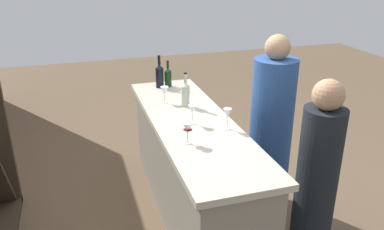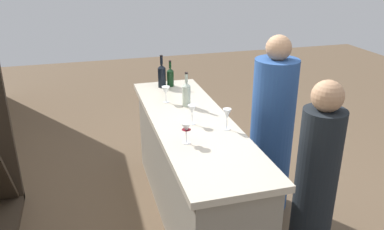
{
  "view_description": "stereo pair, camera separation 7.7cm",
  "coord_description": "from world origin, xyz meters",
  "px_view_note": "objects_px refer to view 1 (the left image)",
  "views": [
    {
      "loc": [
        -2.89,
        0.9,
        2.23
      ],
      "look_at": [
        0.0,
        0.0,
        0.99
      ],
      "focal_mm": 36.97,
      "sensor_mm": 36.0,
      "label": 1
    },
    {
      "loc": [
        -2.91,
        0.82,
        2.23
      ],
      "look_at": [
        0.0,
        0.0,
        0.99
      ],
      "focal_mm": 36.97,
      "sensor_mm": 36.0,
      "label": 2
    }
  ],
  "objects_px": {
    "person_left_guest": "(271,132)",
    "wine_glass_near_right": "(165,91)",
    "wine_glass_near_left": "(227,115)",
    "wine_glass_far_left": "(188,128)",
    "wine_bottle_second_left_near_black": "(160,75)",
    "wine_glass_near_center": "(192,110)",
    "wine_bottle_center_dark_green": "(168,77)",
    "wine_bottle_leftmost_clear_pale": "(185,94)",
    "person_center_guest": "(317,177)"
  },
  "relations": [
    {
      "from": "wine_glass_near_right",
      "to": "person_left_guest",
      "type": "distance_m",
      "value": 1.04
    },
    {
      "from": "wine_glass_near_left",
      "to": "wine_glass_far_left",
      "type": "relative_size",
      "value": 1.06
    },
    {
      "from": "wine_bottle_second_left_near_black",
      "to": "wine_bottle_center_dark_green",
      "type": "bearing_deg",
      "value": -85.45
    },
    {
      "from": "wine_glass_near_left",
      "to": "wine_bottle_leftmost_clear_pale",
      "type": "bearing_deg",
      "value": 16.45
    },
    {
      "from": "wine_glass_near_left",
      "to": "wine_glass_near_right",
      "type": "distance_m",
      "value": 0.8
    },
    {
      "from": "wine_bottle_second_left_near_black",
      "to": "wine_bottle_center_dark_green",
      "type": "distance_m",
      "value": 0.09
    },
    {
      "from": "wine_bottle_center_dark_green",
      "to": "wine_glass_far_left",
      "type": "height_order",
      "value": "wine_bottle_center_dark_green"
    },
    {
      "from": "wine_bottle_center_dark_green",
      "to": "wine_glass_near_left",
      "type": "relative_size",
      "value": 1.59
    },
    {
      "from": "wine_bottle_second_left_near_black",
      "to": "person_center_guest",
      "type": "height_order",
      "value": "person_center_guest"
    },
    {
      "from": "wine_glass_near_right",
      "to": "wine_glass_near_left",
      "type": "bearing_deg",
      "value": -155.66
    },
    {
      "from": "wine_glass_far_left",
      "to": "person_center_guest",
      "type": "height_order",
      "value": "person_center_guest"
    },
    {
      "from": "wine_glass_far_left",
      "to": "person_left_guest",
      "type": "relative_size",
      "value": 0.1
    },
    {
      "from": "wine_glass_near_left",
      "to": "person_left_guest",
      "type": "xyz_separation_m",
      "value": [
        0.21,
        -0.52,
        -0.32
      ]
    },
    {
      "from": "wine_bottle_leftmost_clear_pale",
      "to": "wine_glass_near_center",
      "type": "xyz_separation_m",
      "value": [
        -0.41,
        0.06,
        -0.0
      ]
    },
    {
      "from": "wine_bottle_leftmost_clear_pale",
      "to": "wine_glass_far_left",
      "type": "xyz_separation_m",
      "value": [
        -0.73,
        0.2,
        -0.0
      ]
    },
    {
      "from": "wine_bottle_leftmost_clear_pale",
      "to": "wine_glass_near_right",
      "type": "height_order",
      "value": "wine_bottle_leftmost_clear_pale"
    },
    {
      "from": "wine_glass_near_center",
      "to": "wine_glass_near_right",
      "type": "xyz_separation_m",
      "value": [
        0.55,
        0.1,
        -0.01
      ]
    },
    {
      "from": "wine_bottle_second_left_near_black",
      "to": "person_left_guest",
      "type": "height_order",
      "value": "person_left_guest"
    },
    {
      "from": "wine_glass_far_left",
      "to": "person_center_guest",
      "type": "bearing_deg",
      "value": -110.22
    },
    {
      "from": "wine_glass_near_left",
      "to": "person_center_guest",
      "type": "bearing_deg",
      "value": -132.03
    },
    {
      "from": "wine_glass_near_center",
      "to": "person_center_guest",
      "type": "relative_size",
      "value": 0.11
    },
    {
      "from": "wine_glass_near_left",
      "to": "wine_glass_near_right",
      "type": "relative_size",
      "value": 1.12
    },
    {
      "from": "wine_glass_near_left",
      "to": "wine_glass_far_left",
      "type": "distance_m",
      "value": 0.4
    },
    {
      "from": "wine_bottle_second_left_near_black",
      "to": "person_center_guest",
      "type": "xyz_separation_m",
      "value": [
        -1.67,
        -0.81,
        -0.39
      ]
    },
    {
      "from": "wine_glass_near_right",
      "to": "person_left_guest",
      "type": "xyz_separation_m",
      "value": [
        -0.51,
        -0.85,
        -0.3
      ]
    },
    {
      "from": "wine_glass_near_right",
      "to": "person_center_guest",
      "type": "relative_size",
      "value": 0.11
    },
    {
      "from": "wine_bottle_leftmost_clear_pale",
      "to": "person_center_guest",
      "type": "bearing_deg",
      "value": -146.37
    },
    {
      "from": "person_left_guest",
      "to": "wine_glass_near_right",
      "type": "bearing_deg",
      "value": -41.82
    },
    {
      "from": "wine_glass_far_left",
      "to": "wine_bottle_center_dark_green",
      "type": "bearing_deg",
      "value": -8.0
    },
    {
      "from": "wine_glass_near_right",
      "to": "person_center_guest",
      "type": "distance_m",
      "value": 1.54
    },
    {
      "from": "wine_bottle_leftmost_clear_pale",
      "to": "wine_bottle_center_dark_green",
      "type": "relative_size",
      "value": 1.16
    },
    {
      "from": "wine_bottle_center_dark_green",
      "to": "wine_glass_far_left",
      "type": "relative_size",
      "value": 1.68
    },
    {
      "from": "wine_bottle_leftmost_clear_pale",
      "to": "wine_glass_far_left",
      "type": "bearing_deg",
      "value": 164.88
    },
    {
      "from": "wine_glass_near_left",
      "to": "person_center_guest",
      "type": "xyz_separation_m",
      "value": [
        -0.49,
        -0.54,
        -0.38
      ]
    },
    {
      "from": "wine_bottle_center_dark_green",
      "to": "person_left_guest",
      "type": "xyz_separation_m",
      "value": [
        -0.98,
        -0.7,
        -0.3
      ]
    },
    {
      "from": "wine_bottle_leftmost_clear_pale",
      "to": "person_left_guest",
      "type": "height_order",
      "value": "person_left_guest"
    },
    {
      "from": "wine_bottle_leftmost_clear_pale",
      "to": "wine_glass_near_center",
      "type": "distance_m",
      "value": 0.41
    },
    {
      "from": "person_center_guest",
      "to": "wine_bottle_second_left_near_black",
      "type": "bearing_deg",
      "value": -50.73
    },
    {
      "from": "wine_glass_near_left",
      "to": "wine_glass_far_left",
      "type": "xyz_separation_m",
      "value": [
        -0.15,
        0.37,
        -0.01
      ]
    },
    {
      "from": "wine_bottle_center_dark_green",
      "to": "person_center_guest",
      "type": "relative_size",
      "value": 0.19
    },
    {
      "from": "wine_bottle_second_left_near_black",
      "to": "wine_glass_near_center",
      "type": "relative_size",
      "value": 2.08
    },
    {
      "from": "wine_glass_near_left",
      "to": "wine_glass_far_left",
      "type": "bearing_deg",
      "value": 112.17
    },
    {
      "from": "wine_glass_near_right",
      "to": "person_center_guest",
      "type": "height_order",
      "value": "person_center_guest"
    },
    {
      "from": "wine_glass_far_left",
      "to": "wine_glass_near_right",
      "type": "bearing_deg",
      "value": -2.6
    },
    {
      "from": "wine_bottle_second_left_near_black",
      "to": "wine_glass_far_left",
      "type": "height_order",
      "value": "wine_bottle_second_left_near_black"
    },
    {
      "from": "wine_bottle_center_dark_green",
      "to": "wine_glass_near_right",
      "type": "bearing_deg",
      "value": 162.22
    },
    {
      "from": "wine_glass_near_right",
      "to": "wine_bottle_second_left_near_black",
      "type": "bearing_deg",
      "value": -7.22
    },
    {
      "from": "wine_bottle_center_dark_green",
      "to": "wine_bottle_second_left_near_black",
      "type": "bearing_deg",
      "value": 94.55
    },
    {
      "from": "wine_glass_far_left",
      "to": "wine_glass_near_left",
      "type": "bearing_deg",
      "value": -67.83
    },
    {
      "from": "wine_glass_near_center",
      "to": "wine_glass_near_right",
      "type": "relative_size",
      "value": 1.06
    }
  ]
}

